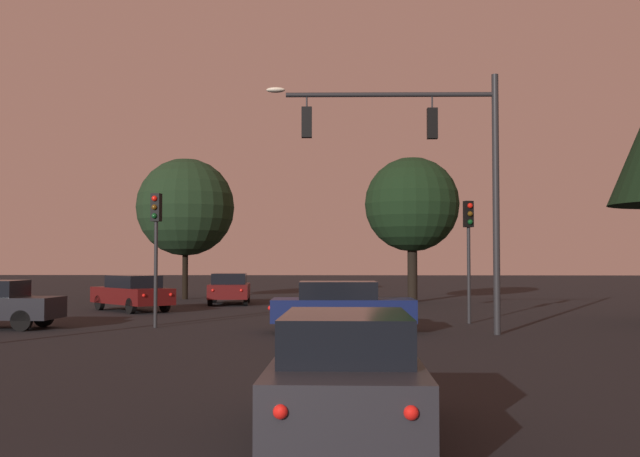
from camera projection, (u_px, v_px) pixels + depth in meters
name	position (u px, v px, depth m)	size (l,w,h in m)	color
ground_plane	(321.00, 317.00, 29.55)	(168.00, 168.00, 0.00)	black
traffic_signal_mast_arm	(432.00, 156.00, 22.60)	(6.81, 0.49, 7.61)	#232326
traffic_light_corner_left	(469.00, 236.00, 26.46)	(0.36, 0.38, 4.19)	#232326
traffic_light_corner_right	(156.00, 232.00, 24.82)	(0.34, 0.37, 4.30)	#232326
car_nearside_lane	(346.00, 373.00, 9.26)	(1.73, 4.57, 1.52)	#232328
car_crossing_left	(342.00, 306.00, 23.18)	(4.40, 2.04, 1.52)	#0F1947
car_far_lane	(230.00, 288.00, 38.05)	(2.30, 4.44, 1.52)	#4C0F0F
car_parked_lot	(132.00, 292.00, 32.78)	(4.32, 4.50, 1.52)	#4C0F0F
tree_behind_sign	(412.00, 205.00, 40.26)	(4.92, 4.92, 7.54)	black
tree_left_far	(186.00, 207.00, 43.15)	(5.44, 5.44, 7.86)	black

